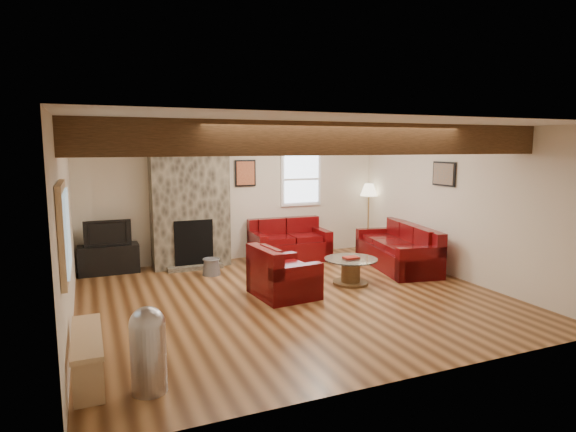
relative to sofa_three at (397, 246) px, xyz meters
name	(u,v)px	position (x,y,z in m)	size (l,w,h in m)	color
room	(294,214)	(-2.48, -0.92, 0.86)	(8.00, 8.00, 8.00)	#543016
oak_beam	(336,139)	(-2.48, -2.17, 1.92)	(6.00, 0.36, 0.38)	#31200E
chimney_breast	(190,201)	(-3.48, 1.58, 0.83)	(1.40, 0.67, 2.50)	#343028
back_window	(301,179)	(-1.13, 1.79, 1.16)	(0.90, 0.08, 1.10)	white
hatch_window	(64,231)	(-5.44, -2.42, 1.06)	(0.08, 1.00, 0.90)	tan
ceiling_dome	(322,133)	(-1.58, -0.02, 2.05)	(0.40, 0.40, 0.18)	white
artwork_back	(245,173)	(-2.33, 1.79, 1.31)	(0.42, 0.06, 0.52)	black
artwork_right	(444,174)	(0.48, -0.62, 1.36)	(0.06, 0.55, 0.42)	black
sofa_three	(397,246)	(0.00, 0.00, 0.00)	(2.03, 0.85, 0.79)	#420704
loveseat	(290,240)	(-1.59, 1.31, 0.00)	(1.49, 0.86, 0.79)	#420704
armchair_red	(284,271)	(-2.58, -0.78, -0.01)	(0.93, 0.82, 0.76)	#420704
coffee_table	(351,271)	(-1.34, -0.63, -0.18)	(0.86, 0.86, 0.45)	#452C16
tv_cabinet	(109,259)	(-4.93, 1.61, -0.14)	(1.01, 0.41, 0.51)	black
television	(107,232)	(-4.93, 1.61, 0.34)	(0.78, 0.10, 0.45)	black
floor_lamp	(369,193)	(0.32, 1.49, 0.83)	(0.37, 0.37, 1.44)	tan
pine_bench	(88,357)	(-5.31, -2.46, -0.17)	(0.27, 1.18, 0.44)	tan
pedal_bin	(148,350)	(-4.80, -2.94, 0.01)	(0.32, 0.32, 0.80)	#ACABB1
coal_bucket	(211,266)	(-3.30, 0.80, -0.24)	(0.32, 0.32, 0.30)	slate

